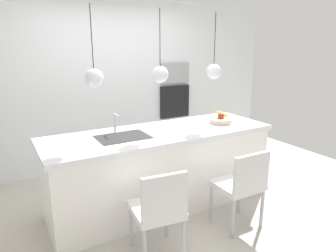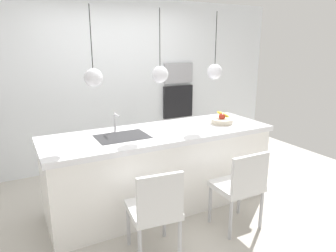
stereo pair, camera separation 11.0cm
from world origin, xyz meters
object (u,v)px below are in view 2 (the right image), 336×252
(fruit_bowl, at_px, (222,120))
(microwave, at_px, (178,73))
(oven, at_px, (178,101))
(chair_near, at_px, (155,208))
(chair_middle, at_px, (241,184))

(fruit_bowl, bearing_deg, microwave, 80.23)
(microwave, xyz_separation_m, oven, (0.00, 0.00, -0.50))
(microwave, bearing_deg, chair_near, -123.60)
(fruit_bowl, height_order, oven, oven)
(microwave, bearing_deg, oven, 0.00)
(oven, relative_size, chair_middle, 0.65)
(oven, height_order, chair_middle, oven)
(chair_near, distance_m, chair_middle, 0.98)
(chair_middle, bearing_deg, fruit_bowl, 66.11)
(chair_middle, bearing_deg, microwave, 75.30)
(oven, bearing_deg, chair_middle, -104.70)
(microwave, distance_m, chair_middle, 2.68)
(fruit_bowl, relative_size, oven, 0.48)
(chair_middle, bearing_deg, chair_near, -179.69)
(microwave, relative_size, chair_near, 0.61)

